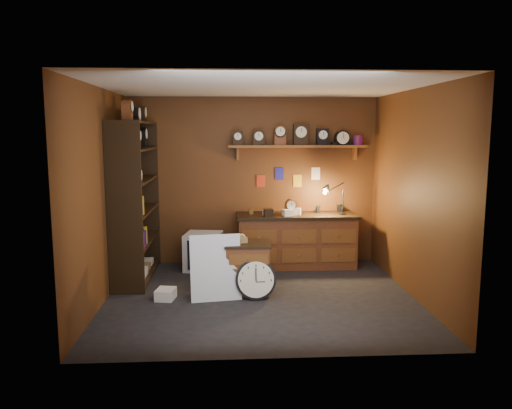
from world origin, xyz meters
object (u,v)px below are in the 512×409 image
object	(u,v)px
shelving_unit	(133,194)
low_cabinet	(248,265)
big_round_clock	(256,280)
workbench	(296,237)

from	to	relation	value
shelving_unit	low_cabinet	world-z (taller)	shelving_unit
shelving_unit	big_round_clock	world-z (taller)	shelving_unit
big_round_clock	workbench	bearing A→B (deg)	64.36
workbench	big_round_clock	distance (m)	1.73
shelving_unit	workbench	bearing A→B (deg)	11.31
workbench	low_cabinet	size ratio (longest dim) A/B	2.46
low_cabinet	big_round_clock	world-z (taller)	low_cabinet
low_cabinet	big_round_clock	xyz separation A→B (m)	(0.09, -0.26, -0.12)
shelving_unit	low_cabinet	size ratio (longest dim) A/B	3.32
workbench	big_round_clock	bearing A→B (deg)	-115.64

